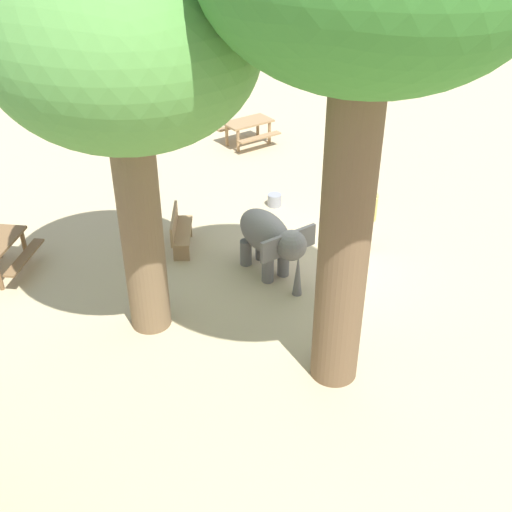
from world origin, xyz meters
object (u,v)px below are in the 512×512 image
Objects in this scene: elephant at (270,238)px; feed_bucket at (275,200)px; person_handler at (369,213)px; wooden_bench at (179,230)px; picnic_table_far at (248,127)px; shade_tree_secondary at (121,54)px.

feed_bucket is at bearing 141.38° from elephant.
person_handler is 4.31m from wooden_bench.
picnic_table_far reaches higher than feed_bucket.
person_handler reaches higher than wooden_bench.
picnic_table_far is (4.59, -8.08, -4.51)m from shade_tree_secondary.
feed_bucket is (-0.31, -3.07, -0.31)m from wooden_bench.
picnic_table_far is at bearing -86.33° from person_handler.
person_handler is 0.24× the size of shade_tree_secondary.
person_handler is 4.50× the size of feed_bucket.
picnic_table_far is (2.99, -5.79, 0.12)m from wooden_bench.
person_handler is 6.74m from shade_tree_secondary.
elephant is 1.55× the size of wooden_bench.
feed_bucket is (1.29, -5.36, -4.94)m from shade_tree_secondary.
feed_bucket is at bearing 64.58° from picnic_table_far.
feed_bucket is (-3.30, 2.73, -0.43)m from picnic_table_far.
wooden_bench is 3.10m from feed_bucket.
shade_tree_secondary is 10.33m from picnic_table_far.
person_handler is 1.24× the size of wooden_bench.
shade_tree_secondary is at bearing -7.56° from wooden_bench.
elephant is at bearing -102.91° from shade_tree_secondary.
picnic_table_far is 5.05× the size of feed_bucket.
shade_tree_secondary is (1.68, 5.04, 4.15)m from person_handler.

